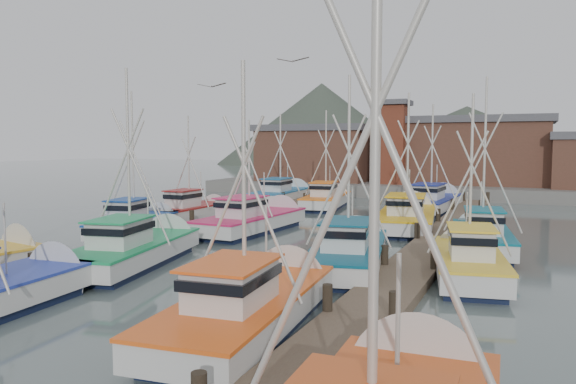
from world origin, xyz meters
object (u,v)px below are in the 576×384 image
at_px(lookout_tower, 392,141).
at_px(boat_12, 327,199).
at_px(boat_4, 138,249).
at_px(boat_8, 256,220).
at_px(boat_1, 254,304).

height_order(lookout_tower, boat_12, lookout_tower).
relative_size(lookout_tower, boat_4, 0.90).
height_order(boat_4, boat_12, boat_4).
bearing_deg(boat_8, boat_1, -60.02).
height_order(boat_1, boat_8, boat_1).
distance_m(boat_4, boat_8, 10.48).
relative_size(boat_4, boat_12, 1.04).
bearing_deg(boat_1, boat_8, 111.73).
relative_size(lookout_tower, boat_12, 0.93).
xyz_separation_m(boat_1, boat_12, (-8.34, 29.71, 0.00)).
distance_m(boat_8, boat_12, 13.65).
xyz_separation_m(boat_4, boat_8, (0.54, 10.46, -0.01)).
relative_size(boat_1, boat_4, 0.99).
xyz_separation_m(lookout_tower, boat_12, (-2.21, -13.43, -4.87)).
xyz_separation_m(lookout_tower, boat_4, (-2.51, -37.55, -4.87)).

